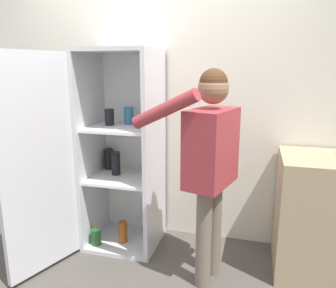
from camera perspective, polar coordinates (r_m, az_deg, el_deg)
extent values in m
plane|color=#4C4742|center=(2.66, -8.06, -23.64)|extent=(12.00, 12.00, 0.00)
cube|color=silver|center=(3.06, -1.59, 7.38)|extent=(7.00, 0.06, 2.55)
cube|color=silver|center=(3.22, -7.38, -16.09)|extent=(0.63, 0.58, 0.04)
cube|color=silver|center=(2.81, -8.45, 15.86)|extent=(0.63, 0.58, 0.04)
cube|color=white|center=(3.14, -5.95, -0.03)|extent=(0.63, 0.03, 1.67)
cube|color=silver|center=(3.02, -13.06, -0.84)|extent=(0.03, 0.58, 1.67)
cube|color=silver|center=(2.80, -2.27, -1.64)|extent=(0.04, 0.58, 1.67)
cube|color=white|center=(2.97, -7.73, -5.79)|extent=(0.56, 0.51, 0.02)
cube|color=white|center=(2.85, -8.01, 2.84)|extent=(0.56, 0.51, 0.02)
cube|color=silver|center=(2.63, -21.76, -3.57)|extent=(0.25, 0.61, 1.67)
cylinder|color=#1E5123|center=(3.11, -12.43, -15.51)|extent=(0.09, 0.09, 0.14)
cylinder|color=black|center=(2.99, -9.09, -3.34)|extent=(0.08, 0.08, 0.21)
cylinder|color=black|center=(2.91, -10.16, 4.64)|extent=(0.08, 0.08, 0.14)
cylinder|color=black|center=(3.17, -10.25, -2.61)|extent=(0.09, 0.09, 0.19)
cylinder|color=#9E4C19|center=(3.10, -7.85, -14.89)|extent=(0.08, 0.08, 0.20)
cylinder|color=teal|center=(2.94, -6.85, 4.92)|extent=(0.08, 0.08, 0.15)
cylinder|color=#726656|center=(2.48, 6.22, -15.97)|extent=(0.11, 0.11, 0.77)
cylinder|color=#726656|center=(2.62, 7.96, -14.25)|extent=(0.11, 0.11, 0.77)
cube|color=#9E3338|center=(2.31, 7.58, -0.62)|extent=(0.36, 0.50, 0.54)
sphere|color=#8C6647|center=(2.25, 7.90, 9.56)|extent=(0.21, 0.21, 0.21)
sphere|color=#4C2D19|center=(2.25, 7.93, 10.50)|extent=(0.19, 0.19, 0.19)
cylinder|color=#9E3338|center=(2.15, -0.58, 6.02)|extent=(0.51, 0.22, 0.30)
cylinder|color=#9E3338|center=(2.54, 9.84, -0.06)|extent=(0.09, 0.09, 0.51)
cube|color=tan|center=(2.85, 25.80, -11.28)|extent=(0.73, 0.62, 0.94)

